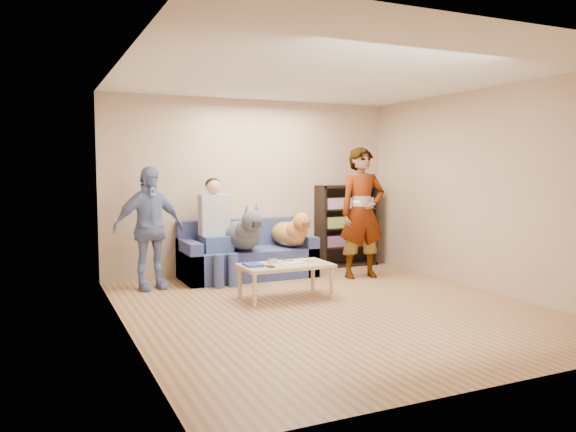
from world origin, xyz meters
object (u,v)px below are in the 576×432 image
dog_tan (291,232)px  coffee_table (286,268)px  camera_silver (273,261)px  person_standing_left (149,228)px  person_seated (216,226)px  person_standing_right (362,213)px  dog_gray (242,233)px  sofa (247,258)px  notebook_blue (253,265)px  bookshelf (346,224)px

dog_tan → coffee_table: dog_tan is taller
camera_silver → coffee_table: (0.12, -0.12, -0.07)m
person_standing_left → dog_tan: person_standing_left is taller
person_seated → coffee_table: 1.45m
person_standing_right → coffee_table: size_ratio=1.70×
person_seated → dog_gray: bearing=-12.5°
sofa → person_seated: bearing=-165.6°
person_standing_left → camera_silver: size_ratio=14.58×
person_standing_right → dog_tan: 1.08m
person_standing_right → person_standing_left: (-2.94, 0.49, -0.13)m
person_standing_left → sofa: bearing=-2.2°
person_standing_right → person_seated: person_standing_right is taller
person_standing_right → camera_silver: 1.83m
sofa → person_seated: person_seated is taller
sofa → dog_tan: (0.64, -0.14, 0.36)m
person_standing_right → sofa: bearing=160.7°
camera_silver → sofa: 1.34m
person_standing_right → dog_tan: (-0.86, 0.58, -0.30)m
camera_silver → person_seated: bearing=106.0°
person_standing_right → dog_tan: person_standing_right is taller
notebook_blue → person_seated: 1.31m
person_standing_left → sofa: person_standing_left is taller
camera_silver → person_seated: size_ratio=0.07×
sofa → bookshelf: bookshelf is taller
person_standing_left → dog_gray: bearing=-10.3°
person_standing_right → coffee_table: (-1.53, -0.72, -0.56)m
sofa → person_seated: 0.71m
camera_silver → sofa: size_ratio=0.06×
person_seated → dog_gray: person_seated is taller
sofa → dog_tan: bearing=-12.0°
coffee_table → person_seated: bearing=109.4°
notebook_blue → sofa: (0.43, 1.39, -0.15)m
person_standing_left → camera_silver: person_standing_left is taller
notebook_blue → camera_silver: 0.29m
person_standing_left → dog_tan: (2.08, 0.10, -0.17)m
person_seated → coffee_table: person_seated is taller
person_standing_left → person_standing_right: bearing=-20.9°
dog_gray → coffee_table: size_ratio=1.16×
person_standing_left → notebook_blue: size_ratio=6.17×
person_standing_right → coffee_table: person_standing_right is taller
notebook_blue → coffee_table: 0.41m
person_standing_left → notebook_blue: bearing=-60.6°
camera_silver → person_seated: person_seated is taller
dog_gray → coffee_table: 1.28m
notebook_blue → coffee_table: bearing=-7.1°
person_standing_right → dog_tan: bearing=152.0°
person_standing_right → coffee_table: 1.78m
camera_silver → sofa: bearing=83.4°
person_standing_right → sofa: (-1.50, 0.72, -0.65)m
person_standing_left → bookshelf: (3.24, 0.47, -0.12)m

